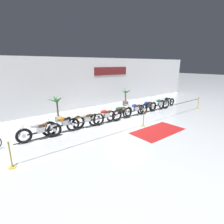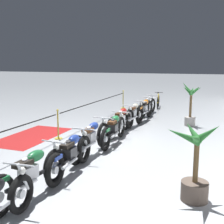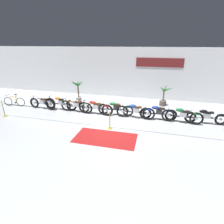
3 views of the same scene
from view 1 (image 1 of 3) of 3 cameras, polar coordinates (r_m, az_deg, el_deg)
The scene contains 17 objects.
ground_plane at distance 11.69m, azimuth 5.04°, elevation -3.04°, with size 120.00×120.00×0.00m, color #B2B7BC.
back_wall at distance 15.30m, azimuth -8.17°, elevation 9.34°, with size 28.00×0.29×4.20m.
motorcycle_silver_0 at distance 9.45m, azimuth -22.60°, elevation -5.79°, with size 2.20×0.62×0.96m.
motorcycle_orange_1 at distance 10.00m, azimuth -15.27°, elevation -3.84°, with size 2.50×0.62×0.99m.
motorcycle_cream_2 at distance 10.41m, azimuth -8.46°, elevation -2.72°, with size 2.44×0.62×0.97m.
motorcycle_red_3 at distance 11.09m, azimuth -1.98°, elevation -1.40°, with size 2.49×0.62×0.97m.
motorcycle_green_4 at distance 12.05m, azimuth 2.60°, elevation -0.09°, with size 2.40×0.62×0.94m.
motorcycle_blue_5 at distance 12.79m, azimuth 7.74°, elevation 0.79°, with size 2.47×0.62×0.97m.
motorcycle_blue_6 at distance 13.89m, azimuth 11.41°, elevation 1.70°, with size 2.28×0.62×0.95m.
motorcycle_green_7 at distance 14.88m, azimuth 15.26°, elevation 2.46°, with size 2.38×0.62×0.97m.
motorcycle_black_8 at distance 16.09m, azimuth 17.48°, elevation 3.12°, with size 2.38×0.62×0.93m.
potted_palm_left_of_row at distance 16.05m, azimuth 4.54°, elevation 4.49°, with size 0.99×0.99×1.62m.
potted_palm_right_of_row at distance 11.90m, azimuth -17.46°, elevation 1.08°, with size 1.10×0.89×1.87m.
stanchion_far_left at distance 9.55m, azimuth 3.57°, elevation -2.47°, with size 13.97×0.28×1.05m.
stanchion_mid_left at distance 10.83m, azimuth 10.24°, elevation -2.77°, with size 0.28×0.28×1.05m.
stanchion_mid_right at distance 16.42m, azimuth 26.28°, elevation 2.12°, with size 0.28×0.28×1.05m.
floor_banner at distance 10.35m, azimuth 14.78°, elevation -6.01°, with size 3.14×1.65×0.01m, color maroon.
Camera 1 is at (-7.65, -8.02, 3.71)m, focal length 28.00 mm.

